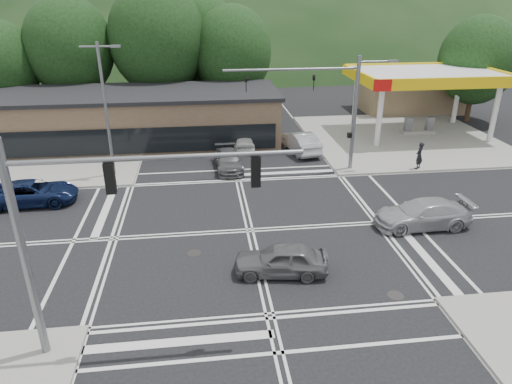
{
  "coord_description": "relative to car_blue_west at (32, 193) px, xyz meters",
  "views": [
    {
      "loc": [
        -2.36,
        -21.58,
        11.84
      ],
      "look_at": [
        0.57,
        1.91,
        1.4
      ],
      "focal_mm": 32.0,
      "sensor_mm": 36.0,
      "label": 1
    }
  ],
  "objects": [
    {
      "name": "tree_n_e",
      "position": [
        10.65,
        23.0,
        6.42
      ],
      "size": [
        8.4,
        8.4,
        11.98
      ],
      "color": "#382619",
      "rests_on": "ground"
    },
    {
      "name": "signal_mast_sw",
      "position": [
        6.26,
        -13.2,
        4.39
      ],
      "size": [
        9.14,
        0.28,
        8.0
      ],
      "color": "slate",
      "rests_on": "ground"
    },
    {
      "name": "car_blue_west",
      "position": [
        0.0,
        0.0,
        0.0
      ],
      "size": [
        5.33,
        2.66,
        1.45
      ],
      "primitive_type": "imported",
      "rotation": [
        0.0,
        0.0,
        1.62
      ],
      "color": "#0D183B",
      "rests_on": "ground"
    },
    {
      "name": "tree_n_d",
      "position": [
        -7.35,
        18.0,
        5.11
      ],
      "size": [
        6.8,
        6.8,
        9.76
      ],
      "color": "#382619",
      "rests_on": "ground"
    },
    {
      "name": "streetlight_nw",
      "position": [
        4.21,
        4.0,
        4.32
      ],
      "size": [
        2.5,
        0.25,
        9.0
      ],
      "color": "slate",
      "rests_on": "ground"
    },
    {
      "name": "car_silver_east",
      "position": [
        22.02,
        -5.68,
        0.03
      ],
      "size": [
        5.23,
        2.14,
        1.52
      ],
      "primitive_type": "imported",
      "rotation": [
        0.0,
        0.0,
        -1.57
      ],
      "color": "#A6A7AD",
      "rests_on": "ground"
    },
    {
      "name": "tree_n_c",
      "position": [
        13.65,
        19.0,
        5.77
      ],
      "size": [
        7.6,
        7.6,
        10.87
      ],
      "color": "#382619",
      "rests_on": "ground"
    },
    {
      "name": "hill_north",
      "position": [
        12.65,
        85.0,
        -0.72
      ],
      "size": [
        252.0,
        126.0,
        140.0
      ],
      "primitive_type": "ellipsoid",
      "color": "#1A3517",
      "rests_on": "ground"
    },
    {
      "name": "sidewalk_ne",
      "position": [
        27.65,
        10.0,
        -0.65
      ],
      "size": [
        16.0,
        16.0,
        0.15
      ],
      "primitive_type": "cube",
      "color": "gray",
      "rests_on": "ground"
    },
    {
      "name": "convenience_store",
      "position": [
        32.65,
        20.0,
        1.18
      ],
      "size": [
        10.0,
        6.0,
        3.8
      ],
      "primitive_type": "cube",
      "color": "#846B4F",
      "rests_on": "ground"
    },
    {
      "name": "tree_ne",
      "position": [
        36.65,
        15.0,
        5.12
      ],
      "size": [
        7.2,
        7.2,
        9.99
      ],
      "color": "#382619",
      "rests_on": "ground"
    },
    {
      "name": "car_grey_center",
      "position": [
        13.59,
        -9.23,
        -0.0
      ],
      "size": [
        4.44,
        2.27,
        1.45
      ],
      "primitive_type": "imported",
      "rotation": [
        0.0,
        0.0,
        -1.71
      ],
      "color": "#5C5E61",
      "rests_on": "ground"
    },
    {
      "name": "ground",
      "position": [
        12.65,
        -5.0,
        -0.72
      ],
      "size": [
        120.0,
        120.0,
        0.0
      ],
      "primitive_type": "plane",
      "color": "black",
      "rests_on": "ground"
    },
    {
      "name": "tree_n_b",
      "position": [
        6.65,
        19.0,
        7.07
      ],
      "size": [
        9.0,
        9.0,
        12.98
      ],
      "color": "#382619",
      "rests_on": "ground"
    },
    {
      "name": "car_queue_a",
      "position": [
        18.15,
        7.63,
        0.09
      ],
      "size": [
        2.51,
        5.16,
        1.63
      ],
      "primitive_type": "imported",
      "rotation": [
        0.0,
        0.0,
        3.31
      ],
      "color": "#A1A3A8",
      "rests_on": "ground"
    },
    {
      "name": "sidewalk_nw",
      "position": [
        -2.35,
        10.0,
        -0.65
      ],
      "size": [
        16.0,
        16.0,
        0.15
      ],
      "primitive_type": "cube",
      "color": "gray",
      "rests_on": "ground"
    },
    {
      "name": "tree_n_a",
      "position": [
        -1.35,
        19.0,
        6.42
      ],
      "size": [
        8.0,
        8.0,
        11.75
      ],
      "color": "#382619",
      "rests_on": "ground"
    },
    {
      "name": "car_queue_b",
      "position": [
        13.65,
        9.0,
        -0.02
      ],
      "size": [
        1.68,
        4.15,
        1.41
      ],
      "primitive_type": "imported",
      "rotation": [
        0.0,
        0.0,
        3.14
      ],
      "color": "silver",
      "rests_on": "ground"
    },
    {
      "name": "gas_station_canopy",
      "position": [
        29.64,
        10.99,
        4.32
      ],
      "size": [
        12.32,
        8.34,
        5.75
      ],
      "color": "silver",
      "rests_on": "ground"
    },
    {
      "name": "pedestrian",
      "position": [
        25.65,
        2.5,
        0.4
      ],
      "size": [
        0.84,
        0.82,
        1.95
      ],
      "primitive_type": "imported",
      "rotation": [
        0.0,
        0.0,
        3.87
      ],
      "color": "black",
      "rests_on": "sidewalk_ne"
    },
    {
      "name": "car_northbound",
      "position": [
        12.15,
        4.47,
        -0.06
      ],
      "size": [
        2.06,
        4.63,
        1.32
      ],
      "primitive_type": "imported",
      "rotation": [
        0.0,
        0.0,
        0.05
      ],
      "color": "#56575A",
      "rests_on": "ground"
    },
    {
      "name": "signal_mast_ne",
      "position": [
        19.59,
        3.2,
        4.35
      ],
      "size": [
        11.65,
        0.3,
        8.0
      ],
      "color": "slate",
      "rests_on": "ground"
    },
    {
      "name": "commercial_row",
      "position": [
        4.65,
        12.0,
        1.28
      ],
      "size": [
        24.0,
        8.0,
        4.0
      ],
      "primitive_type": "cube",
      "color": "brown",
      "rests_on": "ground"
    }
  ]
}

